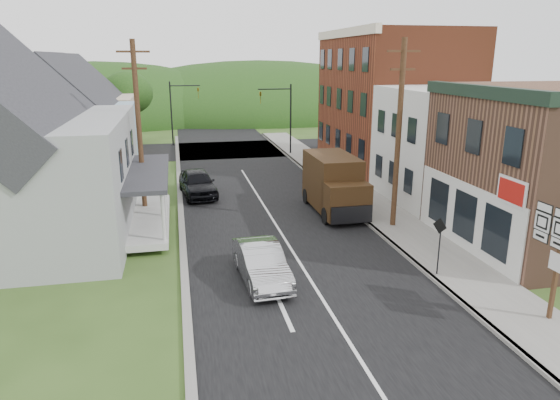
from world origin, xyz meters
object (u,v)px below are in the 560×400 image
dark_sedan (197,183)px  route_sign_cluster (559,248)px  warning_sign (439,239)px  delivery_van (334,185)px  silver_sedan (261,263)px

dark_sedan → route_sign_cluster: bearing=-66.9°
route_sign_cluster → warning_sign: bearing=112.3°
dark_sedan → route_sign_cluster: route_sign_cluster is taller
delivery_van → route_sign_cluster: route_sign_cluster is taller
dark_sedan → route_sign_cluster: 20.37m
silver_sedan → route_sign_cluster: 9.87m
warning_sign → delivery_van: bearing=75.0°
delivery_van → warning_sign: 8.97m
dark_sedan → route_sign_cluster: (10.12, -17.59, 1.73)m
warning_sign → route_sign_cluster: bearing=-88.1°
dark_sedan → delivery_van: size_ratio=0.85×
silver_sedan → dark_sedan: 12.82m
dark_sedan → delivery_van: delivery_van is taller
warning_sign → dark_sedan: bearing=98.1°
silver_sedan → dark_sedan: dark_sedan is taller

